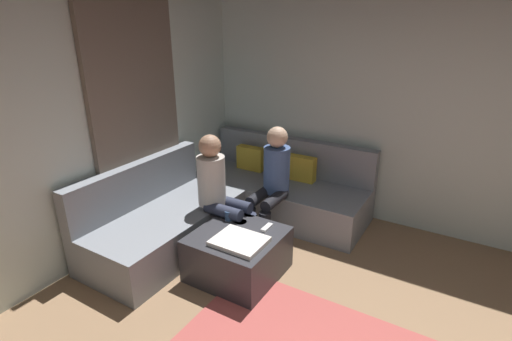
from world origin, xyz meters
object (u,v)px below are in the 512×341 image
at_px(sectional_couch, 233,203).
at_px(game_remote, 267,228).
at_px(ottoman, 238,254).
at_px(person_on_couch_side, 220,189).
at_px(person_on_couch_back, 272,179).
at_px(coffee_mug, 229,215).

bearing_deg(sectional_couch, game_remote, -35.39).
distance_m(ottoman, game_remote, 0.36).
bearing_deg(person_on_couch_side, person_on_couch_back, 147.44).
height_order(sectional_couch, person_on_couch_side, person_on_couch_side).
relative_size(ottoman, coffee_mug, 8.00).
xyz_separation_m(ottoman, coffee_mug, (-0.22, 0.18, 0.26)).
xyz_separation_m(ottoman, game_remote, (0.18, 0.22, 0.22)).
xyz_separation_m(sectional_couch, person_on_couch_side, (0.15, -0.44, 0.38)).
height_order(ottoman, person_on_couch_back, person_on_couch_back).
bearing_deg(coffee_mug, ottoman, -39.29).
relative_size(sectional_couch, coffee_mug, 26.84).
height_order(ottoman, coffee_mug, coffee_mug).
bearing_deg(ottoman, game_remote, 50.71).
bearing_deg(ottoman, sectional_couch, 126.71).
distance_m(ottoman, person_on_couch_side, 0.67).
bearing_deg(person_on_couch_back, game_remote, 114.73).
distance_m(coffee_mug, person_on_couch_back, 0.66).
distance_m(sectional_couch, person_on_couch_side, 0.60).
xyz_separation_m(sectional_couch, game_remote, (0.73, -0.52, 0.15)).
bearing_deg(person_on_couch_side, sectional_couch, -161.62).
relative_size(ottoman, person_on_couch_side, 0.63).
relative_size(person_on_couch_back, person_on_couch_side, 1.00).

